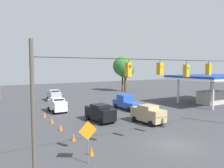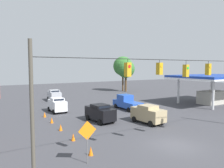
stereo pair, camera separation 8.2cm
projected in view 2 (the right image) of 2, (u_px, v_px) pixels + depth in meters
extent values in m
plane|color=#3D3D42|center=(175.00, 145.00, 17.61)|extent=(140.00, 140.00, 0.00)
cylinder|color=#4C473D|center=(32.00, 117.00, 10.84)|extent=(0.20, 0.20, 7.70)
cylinder|color=black|center=(186.00, 60.00, 16.32)|extent=(22.24, 0.04, 0.04)
cube|color=gold|center=(208.00, 69.00, 17.75)|extent=(0.32, 0.36, 0.95)
cylinder|color=black|center=(208.00, 62.00, 17.70)|extent=(0.03, 0.03, 0.22)
cylinder|color=orange|center=(210.00, 67.00, 17.57)|extent=(0.20, 0.02, 0.20)
cube|color=gold|center=(186.00, 71.00, 16.38)|extent=(0.32, 0.36, 0.93)
cylinder|color=black|center=(186.00, 62.00, 16.33)|extent=(0.03, 0.03, 0.32)
cylinder|color=green|center=(188.00, 68.00, 16.20)|extent=(0.20, 0.02, 0.20)
cube|color=gold|center=(159.00, 69.00, 15.00)|extent=(0.32, 0.36, 0.83)
cylinder|color=black|center=(160.00, 61.00, 14.96)|extent=(0.03, 0.03, 0.20)
cylinder|color=orange|center=(161.00, 66.00, 14.82)|extent=(0.20, 0.02, 0.20)
cube|color=gold|center=(128.00, 70.00, 13.63)|extent=(0.32, 0.36, 0.88)
cylinder|color=black|center=(128.00, 61.00, 13.59)|extent=(0.03, 0.03, 0.22)
cylinder|color=red|center=(130.00, 66.00, 13.45)|extent=(0.20, 0.02, 0.20)
cube|color=#234CB2|center=(127.00, 104.00, 32.63)|extent=(2.08, 5.51, 0.90)
cube|color=#234CB2|center=(125.00, 98.00, 33.13)|extent=(1.84, 2.01, 0.90)
cube|color=black|center=(122.00, 97.00, 33.99)|extent=(1.56, 0.06, 0.63)
cylinder|color=black|center=(126.00, 105.00, 34.69)|extent=(0.24, 0.65, 0.64)
cylinder|color=black|center=(116.00, 106.00, 33.72)|extent=(0.24, 0.65, 0.64)
cylinder|color=black|center=(140.00, 108.00, 31.61)|extent=(0.24, 0.65, 0.64)
cylinder|color=black|center=(129.00, 110.00, 30.64)|extent=(0.24, 0.65, 0.64)
cube|color=black|center=(100.00, 113.00, 25.26)|extent=(2.10, 4.26, 1.32)
cube|color=black|center=(100.00, 106.00, 25.19)|extent=(1.78, 1.94, 0.36)
cube|color=black|center=(104.00, 107.00, 24.44)|extent=(1.43, 0.13, 0.25)
cylinder|color=black|center=(100.00, 122.00, 23.70)|extent=(0.27, 0.65, 0.64)
cylinder|color=black|center=(113.00, 120.00, 24.73)|extent=(0.27, 0.65, 0.64)
cylinder|color=black|center=(88.00, 118.00, 25.89)|extent=(0.27, 0.65, 0.64)
cylinder|color=black|center=(100.00, 116.00, 26.92)|extent=(0.27, 0.65, 0.64)
cube|color=silver|center=(57.00, 105.00, 30.61)|extent=(1.80, 3.84, 1.32)
cube|color=silver|center=(57.00, 99.00, 30.55)|extent=(1.62, 1.70, 0.36)
cube|color=black|center=(59.00, 100.00, 29.82)|extent=(1.39, 0.04, 0.25)
cylinder|color=black|center=(54.00, 112.00, 29.16)|extent=(0.23, 0.64, 0.64)
cylinder|color=black|center=(66.00, 111.00, 30.03)|extent=(0.23, 0.64, 0.64)
cylinder|color=black|center=(49.00, 109.00, 31.30)|extent=(0.23, 0.64, 0.64)
cylinder|color=black|center=(61.00, 108.00, 32.17)|extent=(0.23, 0.64, 0.64)
cube|color=#A8AAB2|center=(54.00, 95.00, 40.83)|extent=(2.12, 4.20, 1.35)
cube|color=#A8AAB2|center=(54.00, 91.00, 40.77)|extent=(1.81, 1.91, 0.36)
cube|color=black|center=(55.00, 91.00, 39.96)|extent=(1.47, 0.12, 0.25)
cylinder|color=black|center=(51.00, 100.00, 39.29)|extent=(0.26, 0.65, 0.64)
cylinder|color=black|center=(61.00, 100.00, 40.13)|extent=(0.26, 0.65, 0.64)
cylinder|color=black|center=(48.00, 98.00, 41.65)|extent=(0.26, 0.65, 0.64)
cylinder|color=black|center=(58.00, 98.00, 42.48)|extent=(0.26, 0.65, 0.64)
cube|color=tan|center=(148.00, 114.00, 24.58)|extent=(2.19, 4.09, 1.35)
cube|color=tan|center=(148.00, 107.00, 24.51)|extent=(1.84, 1.88, 0.36)
cube|color=black|center=(143.00, 106.00, 25.22)|extent=(1.46, 0.16, 0.25)
cylinder|color=black|center=(146.00, 117.00, 26.20)|extent=(0.28, 0.66, 0.64)
cylinder|color=black|center=(134.00, 119.00, 25.12)|extent=(0.28, 0.66, 0.64)
cylinder|color=black|center=(162.00, 121.00, 24.15)|extent=(0.28, 0.66, 0.64)
cylinder|color=black|center=(151.00, 124.00, 23.07)|extent=(0.28, 0.66, 0.64)
cone|color=orange|center=(91.00, 151.00, 15.61)|extent=(0.34, 0.34, 0.65)
cone|color=orange|center=(73.00, 137.00, 18.73)|extent=(0.34, 0.34, 0.65)
cone|color=orange|center=(61.00, 127.00, 21.68)|extent=(0.34, 0.34, 0.65)
cone|color=orange|center=(52.00, 120.00, 24.60)|extent=(0.34, 0.34, 0.65)
cone|color=orange|center=(45.00, 115.00, 27.46)|extent=(0.34, 0.34, 0.65)
cube|color=navy|center=(213.00, 76.00, 37.20)|extent=(13.24, 9.47, 0.35)
cube|color=white|center=(213.00, 78.00, 37.22)|extent=(13.34, 9.57, 0.24)
cylinder|color=silver|center=(212.00, 88.00, 42.61)|extent=(0.36, 0.36, 4.56)
cylinder|color=silver|center=(178.00, 90.00, 37.84)|extent=(0.36, 0.36, 4.56)
cylinder|color=silver|center=(213.00, 94.00, 32.18)|extent=(0.36, 0.36, 4.56)
cube|color=#B2AD9E|center=(212.00, 97.00, 37.48)|extent=(4.63, 2.84, 2.20)
cylinder|color=slate|center=(87.00, 150.00, 14.27)|extent=(0.06, 0.06, 1.80)
cube|color=orange|center=(87.00, 131.00, 14.17)|extent=(1.27, 0.04, 1.27)
cylinder|color=#4C3823|center=(126.00, 83.00, 55.82)|extent=(0.59, 0.59, 4.57)
sphere|color=#336B2D|center=(126.00, 69.00, 55.54)|extent=(4.59, 4.59, 4.59)
cylinder|color=#4C3823|center=(123.00, 81.00, 57.13)|extent=(0.43, 0.43, 5.13)
sphere|color=#336B2D|center=(123.00, 66.00, 56.82)|extent=(5.04, 5.04, 5.04)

